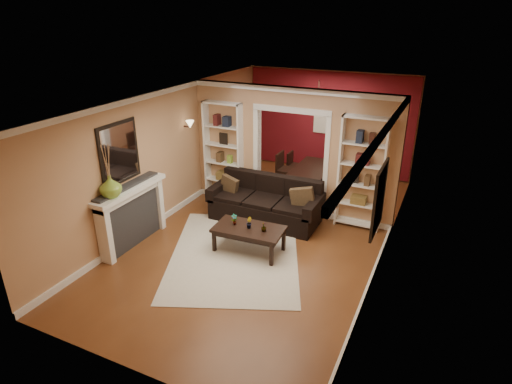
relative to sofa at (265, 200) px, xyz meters
The scene contains 30 objects.
floor 0.69m from the sofa, 59.30° to the right, with size 8.00×8.00×0.00m, color brown.
ceiling 2.30m from the sofa, 59.30° to the right, with size 8.00×8.00×0.00m, color white.
wall_back 3.67m from the sofa, 85.70° to the left, with size 8.00×8.00×0.00m, color tan.
wall_front 4.55m from the sofa, 86.56° to the right, with size 8.00×8.00×0.00m, color tan.
wall_left 2.22m from the sofa, 167.21° to the right, with size 8.00×8.00×0.00m, color tan.
wall_right 2.71m from the sofa, 10.14° to the right, with size 8.00×8.00×0.00m, color tan.
partition_wall 1.20m from the sofa, 70.39° to the left, with size 4.50×0.15×2.70m, color tan.
red_back_panel 3.63m from the sofa, 85.66° to the left, with size 4.44×0.04×2.64m, color maroon.
dining_window 3.66m from the sofa, 85.61° to the left, with size 0.78×0.03×0.98m, color #8CA5CC.
area_rug 1.54m from the sofa, 87.90° to the right, with size 2.27×3.17×0.01m, color beige.
sofa is the anchor object (origin of this frame).
pillow_left 0.85m from the sofa, behind, with size 0.39×0.11×0.39m, color brown.
pillow_right 0.86m from the sofa, ahead, with size 0.46×0.13×0.46m, color brown.
coffee_table 1.32m from the sofa, 79.01° to the right, with size 1.27×0.69×0.48m, color black.
plant_left 1.28m from the sofa, 92.18° to the right, with size 0.11×0.08×0.21m, color #336626.
plant_center 1.30m from the sofa, 79.01° to the right, with size 0.11×0.09×0.21m, color #336626.
plant_right 1.39m from the sofa, 66.90° to the right, with size 0.10×0.10×0.18m, color #336626.
bookshelf_left 1.57m from the sofa, 155.67° to the left, with size 0.90×0.30×2.30m, color white.
bookshelf_right 2.03m from the sofa, 17.70° to the left, with size 0.90×0.30×2.30m, color white.
fireplace 2.67m from the sofa, 133.07° to the right, with size 0.32×1.70×1.16m, color white.
vase 3.15m from the sofa, 127.18° to the right, with size 0.37×0.37×0.39m, color olive.
mirror 3.08m from the sofa, 135.19° to the right, with size 0.03×0.95×1.10m, color silver.
wall_sconce 2.33m from the sofa, behind, with size 0.18×0.18×0.22m, color #FFE0A5.
framed_art 3.07m from the sofa, 30.34° to the right, with size 0.04×0.85×1.05m, color black.
dining_table 2.21m from the sofa, 80.68° to the left, with size 0.85×1.52×0.53m, color black.
dining_chair_nw 1.89m from the sofa, 95.86° to the left, with size 0.46×0.46×0.92m, color black.
dining_chair_ne 2.08m from the sofa, 64.20° to the left, with size 0.46×0.46×0.92m, color black.
dining_chair_sw 2.49m from the sofa, 94.45° to the left, with size 0.38×0.38×0.76m, color black.
dining_chair_se 2.64m from the sofa, 69.88° to the left, with size 0.40×0.40×0.80m, color black.
chandelier 2.75m from the sofa, 83.23° to the left, with size 0.50×0.50×0.30m, color #3F231C.
Camera 1 is at (3.02, -6.98, 4.14)m, focal length 30.00 mm.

